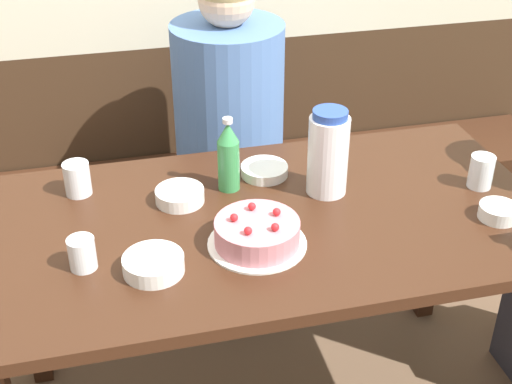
{
  "coord_description": "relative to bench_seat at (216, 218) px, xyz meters",
  "views": [
    {
      "loc": [
        -0.41,
        -1.51,
        1.79
      ],
      "look_at": [
        -0.02,
        0.05,
        0.81
      ],
      "focal_mm": 50.0,
      "sensor_mm": 36.0,
      "label": 1
    }
  ],
  "objects": [
    {
      "name": "birthday_cake",
      "position": [
        -0.06,
        -0.94,
        0.58
      ],
      "size": [
        0.25,
        0.25,
        0.09
      ],
      "color": "white",
      "rests_on": "dining_table"
    },
    {
      "name": "bowl_rice_small",
      "position": [
        0.58,
        -0.98,
        0.56
      ],
      "size": [
        0.1,
        0.1,
        0.04
      ],
      "color": "white",
      "rests_on": "dining_table"
    },
    {
      "name": "bench_seat",
      "position": [
        0.0,
        0.0,
        0.0
      ],
      "size": [
        2.75,
        0.38,
        0.43
      ],
      "color": "#381E11",
      "rests_on": "ground_plane"
    },
    {
      "name": "dining_table",
      "position": [
        0.0,
        -0.83,
        0.45
      ],
      "size": [
        1.48,
        0.79,
        0.76
      ],
      "color": "#381E11",
      "rests_on": "ground_plane"
    },
    {
      "name": "bowl_soup_white",
      "position": [
        -0.22,
        -0.7,
        0.56
      ],
      "size": [
        0.13,
        0.13,
        0.04
      ],
      "color": "white",
      "rests_on": "dining_table"
    },
    {
      "name": "water_pitcher",
      "position": [
        0.18,
        -0.74,
        0.66
      ],
      "size": [
        0.11,
        0.11,
        0.25
      ],
      "color": "white",
      "rests_on": "dining_table"
    },
    {
      "name": "glass_shot_small",
      "position": [
        -0.48,
        -0.94,
        0.58
      ],
      "size": [
        0.07,
        0.07,
        0.08
      ],
      "color": "silver",
      "rests_on": "dining_table"
    },
    {
      "name": "person_teal_shirt",
      "position": [
        0.03,
        -0.18,
        0.4
      ],
      "size": [
        0.37,
        0.37,
        1.25
      ],
      "rotation": [
        0.0,
        0.0,
        -1.57
      ],
      "color": "#33333D",
      "rests_on": "ground_plane"
    },
    {
      "name": "glass_tumbler_short",
      "position": [
        -0.48,
        -0.59,
        0.59
      ],
      "size": [
        0.07,
        0.07,
        0.09
      ],
      "color": "silver",
      "rests_on": "dining_table"
    },
    {
      "name": "bowl_side_dish",
      "position": [
        -0.32,
        -0.99,
        0.56
      ],
      "size": [
        0.15,
        0.15,
        0.04
      ],
      "color": "white",
      "rests_on": "dining_table"
    },
    {
      "name": "glass_water_tall",
      "position": [
        0.61,
        -0.82,
        0.59
      ],
      "size": [
        0.07,
        0.07,
        0.09
      ],
      "color": "silver",
      "rests_on": "dining_table"
    },
    {
      "name": "bowl_sauce_shallow",
      "position": [
        0.04,
        -0.61,
        0.56
      ],
      "size": [
        0.14,
        0.14,
        0.03
      ],
      "color": "white",
      "rests_on": "dining_table"
    },
    {
      "name": "soju_bottle",
      "position": [
        -0.07,
        -0.66,
        0.64
      ],
      "size": [
        0.06,
        0.06,
        0.22
      ],
      "color": "#388E4C",
      "rests_on": "dining_table"
    }
  ]
}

